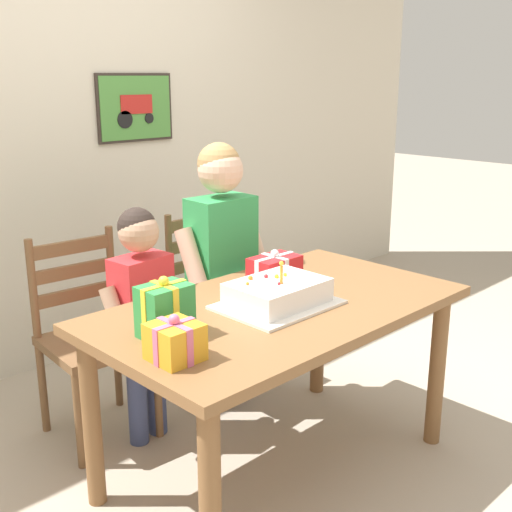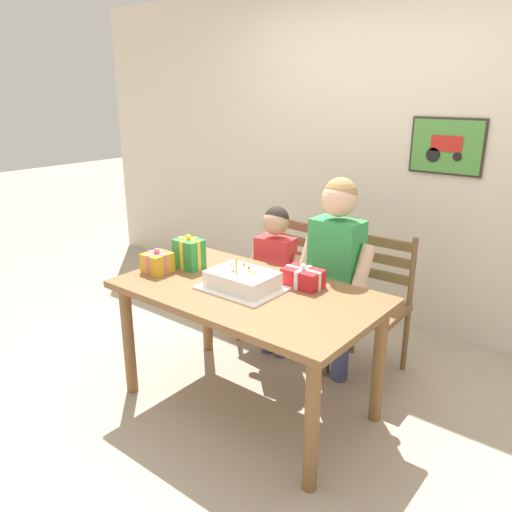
{
  "view_description": "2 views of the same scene",
  "coord_description": "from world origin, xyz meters",
  "px_view_note": "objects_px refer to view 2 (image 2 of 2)",
  "views": [
    {
      "loc": [
        -1.72,
        -1.62,
        1.6
      ],
      "look_at": [
        -0.07,
        0.06,
        0.93
      ],
      "focal_mm": 45.08,
      "sensor_mm": 36.0,
      "label": 1
    },
    {
      "loc": [
        1.66,
        -2.0,
        1.79
      ],
      "look_at": [
        -0.01,
        0.09,
        0.91
      ],
      "focal_mm": 35.56,
      "sensor_mm": 36.0,
      "label": 2
    }
  ],
  "objects_px": {
    "dining_table": "(248,306)",
    "gift_box_red_large": "(189,254)",
    "chair_left": "(279,279)",
    "child_younger": "(275,268)",
    "gift_box_beside_cake": "(303,278)",
    "child_older": "(336,261)",
    "gift_box_corner_small": "(157,263)",
    "chair_right": "(372,305)",
    "birthday_cake": "(242,281)"
  },
  "relations": [
    {
      "from": "gift_box_beside_cake",
      "to": "chair_right",
      "type": "xyz_separation_m",
      "value": [
        0.16,
        0.57,
        -0.32
      ]
    },
    {
      "from": "chair_left",
      "to": "chair_right",
      "type": "bearing_deg",
      "value": 0.01
    },
    {
      "from": "child_younger",
      "to": "chair_left",
      "type": "bearing_deg",
      "value": 120.53
    },
    {
      "from": "birthday_cake",
      "to": "gift_box_beside_cake",
      "type": "bearing_deg",
      "value": 45.87
    },
    {
      "from": "child_younger",
      "to": "gift_box_beside_cake",
      "type": "bearing_deg",
      "value": -37.89
    },
    {
      "from": "dining_table",
      "to": "chair_left",
      "type": "relative_size",
      "value": 1.6
    },
    {
      "from": "birthday_cake",
      "to": "child_older",
      "type": "bearing_deg",
      "value": 67.85
    },
    {
      "from": "birthday_cake",
      "to": "gift_box_corner_small",
      "type": "distance_m",
      "value": 0.59
    },
    {
      "from": "gift_box_beside_cake",
      "to": "chair_right",
      "type": "distance_m",
      "value": 0.68
    },
    {
      "from": "child_older",
      "to": "child_younger",
      "type": "relative_size",
      "value": 1.22
    },
    {
      "from": "birthday_cake",
      "to": "chair_left",
      "type": "distance_m",
      "value": 0.94
    },
    {
      "from": "dining_table",
      "to": "gift_box_beside_cake",
      "type": "xyz_separation_m",
      "value": [
        0.21,
        0.23,
        0.15
      ]
    },
    {
      "from": "child_younger",
      "to": "dining_table",
      "type": "bearing_deg",
      "value": -67.56
    },
    {
      "from": "birthday_cake",
      "to": "gift_box_red_large",
      "type": "height_order",
      "value": "gift_box_red_large"
    },
    {
      "from": "child_younger",
      "to": "gift_box_red_large",
      "type": "bearing_deg",
      "value": -116.72
    },
    {
      "from": "chair_right",
      "to": "child_younger",
      "type": "xyz_separation_m",
      "value": [
        -0.61,
        -0.22,
        0.18
      ]
    },
    {
      "from": "birthday_cake",
      "to": "chair_left",
      "type": "relative_size",
      "value": 0.48
    },
    {
      "from": "dining_table",
      "to": "gift_box_beside_cake",
      "type": "relative_size",
      "value": 6.59
    },
    {
      "from": "dining_table",
      "to": "birthday_cake",
      "type": "distance_m",
      "value": 0.15
    },
    {
      "from": "birthday_cake",
      "to": "child_older",
      "type": "relative_size",
      "value": 0.34
    },
    {
      "from": "dining_table",
      "to": "child_younger",
      "type": "distance_m",
      "value": 0.63
    },
    {
      "from": "chair_left",
      "to": "child_younger",
      "type": "height_order",
      "value": "child_younger"
    },
    {
      "from": "gift_box_red_large",
      "to": "chair_right",
      "type": "relative_size",
      "value": 0.24
    },
    {
      "from": "dining_table",
      "to": "child_younger",
      "type": "relative_size",
      "value": 1.37
    },
    {
      "from": "dining_table",
      "to": "gift_box_red_large",
      "type": "relative_size",
      "value": 6.78
    },
    {
      "from": "dining_table",
      "to": "gift_box_beside_cake",
      "type": "height_order",
      "value": "gift_box_beside_cake"
    },
    {
      "from": "gift_box_corner_small",
      "to": "chair_left",
      "type": "distance_m",
      "value": 1.01
    },
    {
      "from": "gift_box_beside_cake",
      "to": "child_older",
      "type": "height_order",
      "value": "child_older"
    },
    {
      "from": "dining_table",
      "to": "child_younger",
      "type": "height_order",
      "value": "child_younger"
    },
    {
      "from": "dining_table",
      "to": "child_older",
      "type": "xyz_separation_m",
      "value": [
        0.22,
        0.58,
        0.16
      ]
    },
    {
      "from": "birthday_cake",
      "to": "chair_left",
      "type": "xyz_separation_m",
      "value": [
        -0.35,
        0.82,
        -0.32
      ]
    },
    {
      "from": "gift_box_red_large",
      "to": "chair_left",
      "type": "distance_m",
      "value": 0.85
    },
    {
      "from": "chair_right",
      "to": "child_younger",
      "type": "bearing_deg",
      "value": -160.2
    },
    {
      "from": "gift_box_red_large",
      "to": "gift_box_corner_small",
      "type": "relative_size",
      "value": 1.39
    },
    {
      "from": "gift_box_beside_cake",
      "to": "chair_right",
      "type": "relative_size",
      "value": 0.24
    },
    {
      "from": "gift_box_beside_cake",
      "to": "gift_box_corner_small",
      "type": "xyz_separation_m",
      "value": [
        -0.81,
        -0.35,
        0.01
      ]
    },
    {
      "from": "gift_box_beside_cake",
      "to": "child_older",
      "type": "relative_size",
      "value": 0.17
    },
    {
      "from": "birthday_cake",
      "to": "dining_table",
      "type": "bearing_deg",
      "value": 31.75
    },
    {
      "from": "chair_left",
      "to": "child_older",
      "type": "bearing_deg",
      "value": -20.59
    },
    {
      "from": "gift_box_beside_cake",
      "to": "gift_box_corner_small",
      "type": "relative_size",
      "value": 1.43
    },
    {
      "from": "gift_box_red_large",
      "to": "gift_box_beside_cake",
      "type": "height_order",
      "value": "gift_box_red_large"
    },
    {
      "from": "gift_box_corner_small",
      "to": "child_younger",
      "type": "distance_m",
      "value": 0.81
    },
    {
      "from": "gift_box_red_large",
      "to": "child_older",
      "type": "xyz_separation_m",
      "value": [
        0.73,
        0.53,
        -0.04
      ]
    },
    {
      "from": "chair_right",
      "to": "chair_left",
      "type": "bearing_deg",
      "value": -179.99
    },
    {
      "from": "gift_box_red_large",
      "to": "child_younger",
      "type": "height_order",
      "value": "child_younger"
    },
    {
      "from": "dining_table",
      "to": "chair_right",
      "type": "relative_size",
      "value": 1.6
    },
    {
      "from": "gift_box_red_large",
      "to": "chair_left",
      "type": "xyz_separation_m",
      "value": [
        0.14,
        0.75,
        -0.36
      ]
    },
    {
      "from": "dining_table",
      "to": "child_younger",
      "type": "bearing_deg",
      "value": 112.44
    },
    {
      "from": "gift_box_beside_cake",
      "to": "dining_table",
      "type": "bearing_deg",
      "value": -132.86
    },
    {
      "from": "chair_right",
      "to": "child_older",
      "type": "relative_size",
      "value": 0.7
    }
  ]
}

